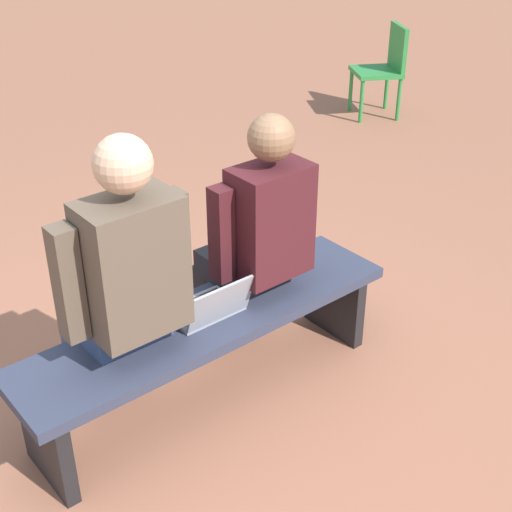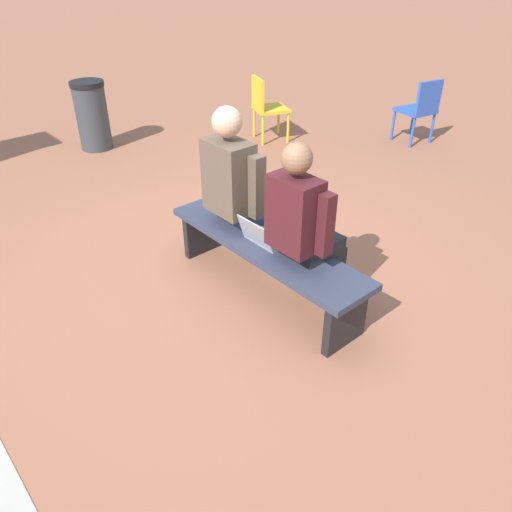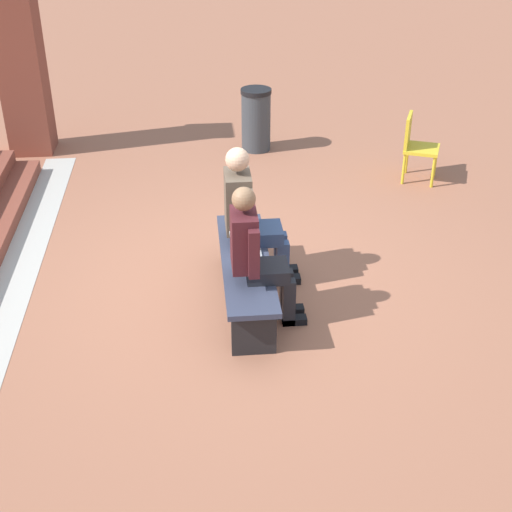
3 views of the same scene
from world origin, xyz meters
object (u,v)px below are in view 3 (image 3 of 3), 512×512
object	(u,v)px
bench	(246,268)
plastic_chair_mid_courtyard	(416,144)
person_student	(256,252)
laptop	(244,254)
litter_bin	(256,119)
person_adult	(250,213)

from	to	relation	value
bench	plastic_chair_mid_courtyard	world-z (taller)	plastic_chair_mid_courtyard
person_student	laptop	size ratio (longest dim) A/B	4.08
plastic_chair_mid_courtyard	laptop	bearing A→B (deg)	137.84
litter_bin	person_student	bearing A→B (deg)	174.62
plastic_chair_mid_courtyard	person_student	bearing A→B (deg)	142.07
bench	plastic_chair_mid_courtyard	distance (m)	3.51
bench	person_adult	distance (m)	0.53
person_adult	plastic_chair_mid_courtyard	xyz separation A→B (m)	(2.24, -2.27, -0.25)
bench	litter_bin	bearing A→B (deg)	-6.79
person_student	person_adult	world-z (taller)	person_adult
bench	litter_bin	xyz separation A→B (m)	(3.83, -0.46, 0.08)
person_adult	litter_bin	world-z (taller)	person_adult
bench	plastic_chair_mid_courtyard	bearing A→B (deg)	-42.01
litter_bin	plastic_chair_mid_courtyard	bearing A→B (deg)	-123.00
litter_bin	bench	bearing A→B (deg)	173.21
person_student	litter_bin	world-z (taller)	person_student
bench	laptop	xyz separation A→B (m)	(-0.00, 0.01, 0.15)
laptop	plastic_chair_mid_courtyard	size ratio (longest dim) A/B	0.38
bench	laptop	distance (m)	0.15
person_adult	plastic_chair_mid_courtyard	size ratio (longest dim) A/B	1.64
bench	person_adult	size ratio (longest dim) A/B	1.30
person_student	laptop	xyz separation A→B (m)	(0.32, 0.08, -0.20)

